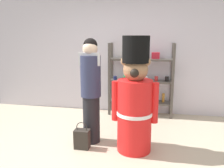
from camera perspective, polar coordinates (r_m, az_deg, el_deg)
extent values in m
plane|color=beige|center=(3.41, -2.68, -18.07)|extent=(6.40, 6.40, 0.00)
cube|color=silver|center=(5.14, 2.82, 7.33)|extent=(6.40, 0.12, 2.60)
cube|color=#4C4742|center=(4.88, -0.69, 1.04)|extent=(0.05, 0.05, 1.57)
cube|color=#4C4742|center=(4.81, 15.07, 0.47)|extent=(0.05, 0.05, 1.57)
cube|color=#4C4742|center=(5.17, -0.04, 1.65)|extent=(0.05, 0.05, 1.57)
cube|color=#4C4742|center=(5.10, 14.82, 1.11)|extent=(0.05, 0.05, 1.57)
cube|color=#4C4742|center=(5.06, 7.09, -4.53)|extent=(1.33, 0.30, 0.04)
cube|color=#4C4742|center=(4.95, 7.23, 0.73)|extent=(1.33, 0.30, 0.04)
cube|color=#4C4742|center=(4.89, 7.37, 6.18)|extent=(1.33, 0.30, 0.04)
cylinder|color=navy|center=(4.97, 0.82, 1.56)|extent=(0.07, 0.07, 0.08)
cylinder|color=green|center=(5.00, 3.45, 1.76)|extent=(0.09, 0.09, 0.11)
cylinder|color=yellow|center=(4.93, 5.95, 1.51)|extent=(0.09, 0.09, 0.09)
cylinder|color=white|center=(4.96, 8.54, 1.43)|extent=(0.09, 0.09, 0.08)
cylinder|color=red|center=(4.93, 11.11, 1.37)|extent=(0.08, 0.08, 0.10)
cylinder|color=black|center=(4.93, 13.69, 1.27)|extent=(0.09, 0.09, 0.10)
cylinder|color=silver|center=(5.08, 1.47, -3.22)|extent=(0.07, 0.07, 0.16)
cylinder|color=#596B33|center=(5.04, 5.23, -3.13)|extent=(0.06, 0.06, 0.20)
cylinder|color=navy|center=(5.04, 9.03, -3.29)|extent=(0.07, 0.07, 0.19)
cylinder|color=#B27226|center=(5.05, 12.81, -3.40)|extent=(0.06, 0.06, 0.19)
cube|color=gold|center=(4.90, 3.87, 7.14)|extent=(0.15, 0.12, 0.11)
cube|color=#B21E2D|center=(4.87, 10.94, 7.07)|extent=(0.17, 0.13, 0.13)
cylinder|color=red|center=(3.41, 5.69, -8.00)|extent=(0.51, 0.51, 1.09)
cylinder|color=white|center=(3.39, 5.71, -7.24)|extent=(0.53, 0.53, 0.05)
sphere|color=#9F724F|center=(3.24, 5.94, 3.66)|extent=(0.36, 0.36, 0.36)
sphere|color=#9F724F|center=(3.24, 3.30, 5.77)|extent=(0.12, 0.12, 0.12)
sphere|color=#9F724F|center=(3.22, 8.69, 5.61)|extent=(0.12, 0.12, 0.12)
cylinder|color=black|center=(3.22, 6.05, 8.72)|extent=(0.39, 0.39, 0.38)
cylinder|color=red|center=(3.38, 0.88, -4.26)|extent=(0.11, 0.11, 0.60)
cylinder|color=red|center=(3.33, 10.73, -4.69)|extent=(0.11, 0.11, 0.60)
sphere|color=black|center=(3.09, 5.69, 2.76)|extent=(0.12, 0.12, 0.12)
cylinder|color=black|center=(3.73, -5.22, -8.82)|extent=(0.27, 0.27, 0.77)
cylinder|color=#2D3351|center=(3.55, -5.43, 1.98)|extent=(0.32, 0.32, 0.65)
sphere|color=beige|center=(3.50, -5.56, 8.88)|extent=(0.23, 0.23, 0.23)
cube|color=silver|center=(3.45, -5.81, 6.25)|extent=(0.34, 0.04, 0.20)
sphere|color=black|center=(3.52, -5.49, 9.73)|extent=(0.22, 0.22, 0.22)
cube|color=#332D28|center=(3.62, -7.57, -13.60)|extent=(0.23, 0.15, 0.30)
torus|color=#332D28|center=(3.54, -7.66, -10.83)|extent=(0.17, 0.01, 0.17)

